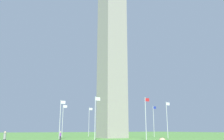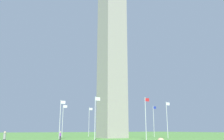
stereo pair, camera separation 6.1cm
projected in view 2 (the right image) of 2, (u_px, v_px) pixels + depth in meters
name	position (u px, v px, depth m)	size (l,w,h in m)	color
ground_plane	(112.00, 138.00, 57.82)	(260.00, 260.00, 0.00)	#548C3D
obelisk_monument	(112.00, 36.00, 64.15)	(5.79, 5.79, 52.63)	gray
flagpole_n	(154.00, 120.00, 65.44)	(1.12, 0.14, 8.29)	silver
flagpole_ne	(123.00, 121.00, 71.31)	(1.12, 0.14, 8.29)	silver
flagpole_e	(89.00, 120.00, 69.94)	(1.12, 0.14, 8.29)	silver
flagpole_se	(63.00, 119.00, 62.12)	(1.12, 0.14, 8.29)	silver
flagpole_s	(60.00, 117.00, 52.44)	(1.12, 0.14, 8.29)	silver
flagpole_sw	(95.00, 116.00, 46.57)	(1.12, 0.14, 8.29)	silver
flagpole_w	(146.00, 116.00, 47.94)	(1.12, 0.14, 8.29)	silver
flagpole_nw	(167.00, 118.00, 55.76)	(1.12, 0.14, 8.29)	silver
person_purple_shirt	(60.00, 136.00, 43.37)	(0.32, 0.32, 1.62)	#2D2D38
person_gray_shirt	(4.00, 139.00, 29.58)	(0.32, 0.32, 1.74)	#2D2D38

